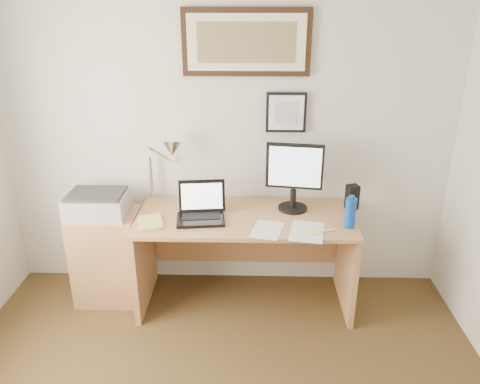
{
  "coord_description": "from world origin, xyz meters",
  "views": [
    {
      "loc": [
        0.19,
        -1.49,
        2.24
      ],
      "look_at": [
        0.12,
        1.43,
        1.03
      ],
      "focal_mm": 35.0,
      "sensor_mm": 36.0,
      "label": 1
    }
  ],
  "objects_px": {
    "desk": "(245,239)",
    "lcd_monitor": "(294,174)",
    "book": "(138,223)",
    "printer": "(98,204)",
    "laptop": "(201,211)",
    "side_cabinet": "(109,256)",
    "water_bottle": "(350,213)"
  },
  "relations": [
    {
      "from": "side_cabinet",
      "to": "water_bottle",
      "type": "bearing_deg",
      "value": -6.47
    },
    {
      "from": "printer",
      "to": "side_cabinet",
      "type": "bearing_deg",
      "value": 9.86
    },
    {
      "from": "side_cabinet",
      "to": "desk",
      "type": "xyz_separation_m",
      "value": [
        1.07,
        0.04,
        0.15
      ]
    },
    {
      "from": "side_cabinet",
      "to": "laptop",
      "type": "bearing_deg",
      "value": -6.62
    },
    {
      "from": "desk",
      "to": "lcd_monitor",
      "type": "height_order",
      "value": "lcd_monitor"
    },
    {
      "from": "lcd_monitor",
      "to": "printer",
      "type": "distance_m",
      "value": 1.48
    },
    {
      "from": "laptop",
      "to": "printer",
      "type": "distance_m",
      "value": 0.79
    },
    {
      "from": "desk",
      "to": "laptop",
      "type": "distance_m",
      "value": 0.45
    },
    {
      "from": "desk",
      "to": "lcd_monitor",
      "type": "distance_m",
      "value": 0.64
    },
    {
      "from": "book",
      "to": "laptop",
      "type": "distance_m",
      "value": 0.46
    },
    {
      "from": "lcd_monitor",
      "to": "laptop",
      "type": "bearing_deg",
      "value": -166.39
    },
    {
      "from": "book",
      "to": "printer",
      "type": "bearing_deg",
      "value": 149.83
    },
    {
      "from": "lcd_monitor",
      "to": "side_cabinet",
      "type": "bearing_deg",
      "value": -176.9
    },
    {
      "from": "desk",
      "to": "laptop",
      "type": "relative_size",
      "value": 4.38
    },
    {
      "from": "printer",
      "to": "desk",
      "type": "bearing_deg",
      "value": 2.13
    },
    {
      "from": "book",
      "to": "printer",
      "type": "relative_size",
      "value": 0.53
    },
    {
      "from": "laptop",
      "to": "desk",
      "type": "bearing_deg",
      "value": 21.0
    },
    {
      "from": "water_bottle",
      "to": "desk",
      "type": "distance_m",
      "value": 0.85
    },
    {
      "from": "water_bottle",
      "to": "desk",
      "type": "xyz_separation_m",
      "value": [
        -0.74,
        0.24,
        -0.34
      ]
    },
    {
      "from": "desk",
      "to": "printer",
      "type": "xyz_separation_m",
      "value": [
        -1.1,
        -0.04,
        0.3
      ]
    },
    {
      "from": "book",
      "to": "laptop",
      "type": "bearing_deg",
      "value": 15.12
    },
    {
      "from": "side_cabinet",
      "to": "desk",
      "type": "distance_m",
      "value": 1.08
    },
    {
      "from": "lcd_monitor",
      "to": "book",
      "type": "bearing_deg",
      "value": -165.8
    },
    {
      "from": "laptop",
      "to": "lcd_monitor",
      "type": "height_order",
      "value": "lcd_monitor"
    },
    {
      "from": "desk",
      "to": "laptop",
      "type": "height_order",
      "value": "laptop"
    },
    {
      "from": "lcd_monitor",
      "to": "desk",
      "type": "bearing_deg",
      "value": -173.33
    },
    {
      "from": "lcd_monitor",
      "to": "printer",
      "type": "height_order",
      "value": "lcd_monitor"
    },
    {
      "from": "water_bottle",
      "to": "laptop",
      "type": "distance_m",
      "value": 1.06
    },
    {
      "from": "side_cabinet",
      "to": "laptop",
      "type": "xyz_separation_m",
      "value": [
        0.75,
        -0.09,
        0.44
      ]
    },
    {
      "from": "water_bottle",
      "to": "book",
      "type": "height_order",
      "value": "water_bottle"
    },
    {
      "from": "desk",
      "to": "water_bottle",
      "type": "bearing_deg",
      "value": -18.08
    },
    {
      "from": "desk",
      "to": "lcd_monitor",
      "type": "relative_size",
      "value": 3.08
    }
  ]
}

